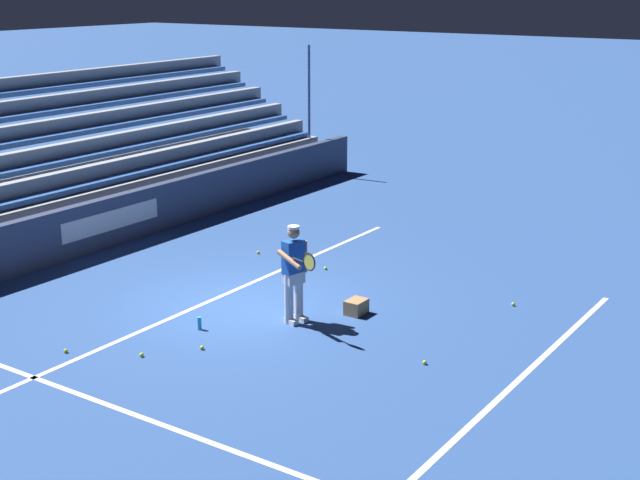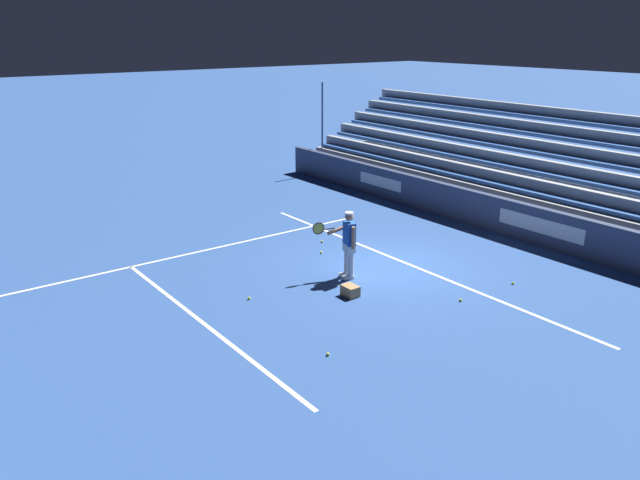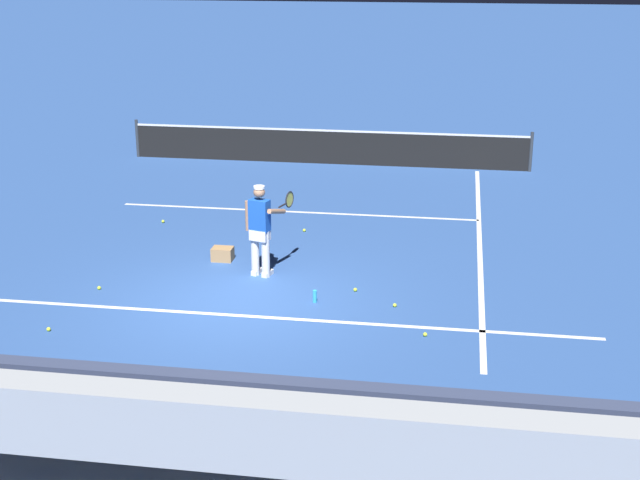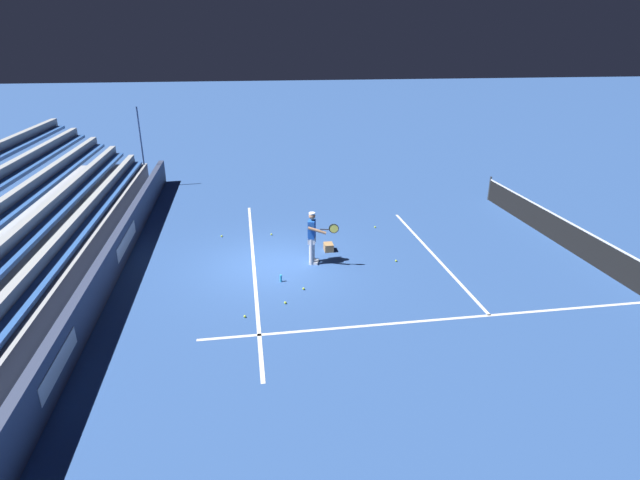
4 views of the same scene
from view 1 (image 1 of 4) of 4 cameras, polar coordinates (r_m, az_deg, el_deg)
ground_plane at (r=16.33m, az=-5.41°, el=-4.11°), size 160.00×160.00×0.00m
court_baseline_white at (r=16.63m, az=-6.75°, el=-3.76°), size 12.00×0.10×0.01m
court_sideline_white at (r=11.15m, az=-2.79°, el=-14.30°), size 0.10×12.00×0.01m
court_service_line_white at (r=13.75m, az=12.83°, el=-8.51°), size 8.22×0.10×0.01m
back_wall_sponsor_board at (r=19.36m, az=-16.28°, el=0.28°), size 21.99×0.25×1.10m
tennis_player at (r=15.15m, az=-1.66°, el=-2.11°), size 0.77×0.95×1.71m
ball_box_cardboard at (r=15.77m, az=2.34°, el=-4.30°), size 0.40×0.30×0.26m
tennis_ball_far_left at (r=14.76m, az=-15.96°, el=-6.84°), size 0.07×0.07×0.07m
tennis_ball_midcourt at (r=19.24m, az=-3.98°, el=-0.79°), size 0.07×0.07×0.07m
tennis_ball_toward_net at (r=14.34m, az=-11.35°, el=-7.22°), size 0.07×0.07×0.07m
tennis_ball_far_right at (r=16.54m, az=12.26°, el=-4.04°), size 0.07×0.07×0.07m
tennis_ball_near_player at (r=18.15m, az=0.35°, el=-1.81°), size 0.07×0.07×0.07m
tennis_ball_stray_back at (r=14.45m, az=-7.56°, el=-6.84°), size 0.07×0.07×0.07m
tennis_ball_on_baseline at (r=13.89m, az=6.72°, el=-7.79°), size 0.07×0.07×0.07m
water_bottle at (r=15.22m, az=-7.72°, el=-5.30°), size 0.07×0.07×0.22m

